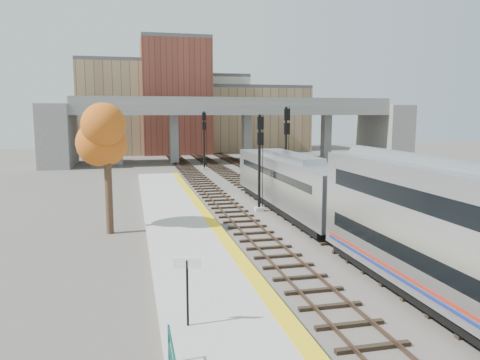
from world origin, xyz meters
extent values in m
plane|color=#47423D|center=(0.00, 0.00, 0.00)|extent=(160.00, 160.00, 0.00)
cube|color=#9E9E99|center=(-7.25, 0.00, 0.17)|extent=(4.50, 60.00, 0.35)
cube|color=yellow|center=(-5.35, 0.00, 0.35)|extent=(0.70, 60.00, 0.01)
cube|color=black|center=(-3.20, 12.50, 0.07)|extent=(2.50, 95.00, 0.14)
cube|color=brown|center=(-3.92, 12.50, 0.18)|extent=(0.07, 95.00, 0.14)
cube|color=brown|center=(-2.48, 12.50, 0.18)|extent=(0.07, 95.00, 0.14)
cube|color=black|center=(1.00, 12.50, 0.07)|extent=(2.50, 95.00, 0.14)
cube|color=brown|center=(0.28, 12.50, 0.18)|extent=(0.07, 95.00, 0.14)
cube|color=brown|center=(1.72, 12.50, 0.18)|extent=(0.07, 95.00, 0.14)
cube|color=black|center=(5.00, 12.50, 0.07)|extent=(2.50, 95.00, 0.14)
cube|color=brown|center=(4.28, 12.50, 0.18)|extent=(0.07, 95.00, 0.14)
cube|color=brown|center=(5.72, 12.50, 0.18)|extent=(0.07, 95.00, 0.14)
cube|color=slate|center=(5.00, 45.00, 7.75)|extent=(46.00, 10.00, 1.50)
cube|color=slate|center=(5.00, 40.20, 9.00)|extent=(46.00, 0.20, 1.00)
cube|color=slate|center=(5.00, 49.80, 9.00)|extent=(46.00, 0.20, 1.00)
cube|color=slate|center=(-12.00, 45.00, 3.50)|extent=(1.20, 1.60, 7.00)
cube|color=slate|center=(-4.00, 45.00, 3.50)|extent=(1.20, 1.60, 7.00)
cube|color=slate|center=(7.00, 45.00, 3.50)|extent=(1.20, 1.60, 7.00)
cube|color=slate|center=(20.00, 45.00, 3.50)|extent=(1.20, 1.60, 7.00)
cube|color=slate|center=(-20.00, 45.00, 4.25)|extent=(4.00, 12.00, 8.50)
cube|color=slate|center=(30.00, 45.00, 4.25)|extent=(4.00, 12.00, 8.50)
cube|color=tan|center=(-10.00, 65.00, 8.00)|extent=(18.00, 14.00, 16.00)
cube|color=#4C4C4F|center=(-10.00, 65.00, 16.30)|extent=(18.00, 14.00, 0.60)
cube|color=beige|center=(4.00, 70.00, 7.00)|extent=(16.00, 16.00, 14.00)
cube|color=#4C4C4F|center=(4.00, 70.00, 14.30)|extent=(16.00, 16.00, 0.60)
cube|color=brown|center=(-2.00, 62.00, 10.00)|extent=(12.00, 10.00, 20.00)
cube|color=#4C4C4F|center=(-2.00, 62.00, 20.30)|extent=(12.00, 10.00, 0.60)
cube|color=tan|center=(14.00, 68.00, 6.00)|extent=(20.00, 14.00, 12.00)
cube|color=#4C4C4F|center=(14.00, 68.00, 12.30)|extent=(20.00, 14.00, 0.60)
cube|color=black|center=(14.00, 28.00, 0.02)|extent=(14.00, 18.00, 0.04)
cube|color=#A8AAB2|center=(1.00, 7.89, 2.35)|extent=(3.00, 19.00, 3.20)
cube|color=black|center=(1.00, 17.41, 2.95)|extent=(2.20, 0.06, 1.10)
cube|color=black|center=(1.00, 7.89, 2.95)|extent=(3.02, 16.15, 0.50)
cube|color=black|center=(1.00, 7.89, 0.50)|extent=(2.70, 17.10, 0.50)
cube|color=#A8AAB2|center=(1.00, 7.89, 4.15)|extent=(1.60, 9.50, 0.40)
cube|color=#9E9E99|center=(-1.10, 8.62, 0.15)|extent=(0.60, 0.60, 0.30)
cylinder|color=black|center=(-1.10, 8.62, 3.56)|extent=(0.20, 0.20, 7.13)
cube|color=black|center=(-1.10, 8.37, 6.52)|extent=(0.46, 0.18, 0.92)
cube|color=black|center=(-1.10, 8.37, 5.40)|extent=(0.46, 0.18, 0.92)
cube|color=#9E9E99|center=(3.00, 14.75, 0.15)|extent=(0.60, 0.60, 0.30)
cylinder|color=black|center=(3.00, 14.75, 3.89)|extent=(0.22, 0.22, 7.78)
cube|color=black|center=(3.00, 14.50, 7.12)|extent=(0.50, 0.18, 1.00)
cube|color=black|center=(3.00, 14.50, 5.89)|extent=(0.50, 0.18, 1.00)
cube|color=#9E9E99|center=(-1.10, 34.98, 0.15)|extent=(0.60, 0.60, 0.30)
cylinder|color=black|center=(-1.10, 34.98, 3.74)|extent=(0.21, 0.21, 7.49)
cube|color=black|center=(-1.10, 34.73, 6.84)|extent=(0.48, 0.18, 0.96)
cube|color=black|center=(-1.10, 34.73, 5.67)|extent=(0.48, 0.18, 0.96)
cylinder|color=black|center=(-8.62, -9.83, 1.45)|extent=(0.08, 0.08, 2.20)
cube|color=white|center=(-8.62, -9.83, 2.45)|extent=(0.88, 0.31, 0.35)
cylinder|color=#382619|center=(-11.62, 4.41, 2.77)|extent=(0.44, 0.44, 5.54)
ellipsoid|color=orange|center=(-11.62, 4.41, 5.94)|extent=(3.60, 3.60, 3.96)
imported|color=#99999E|center=(9.21, 24.52, 0.64)|extent=(2.20, 3.78, 1.21)
imported|color=#99999E|center=(13.49, 28.02, 0.61)|extent=(2.97, 3.57, 1.15)
imported|color=#99999E|center=(17.27, 30.05, 0.67)|extent=(1.97, 4.43, 1.26)
camera|label=1|loc=(-10.25, -24.23, 7.17)|focal=35.00mm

